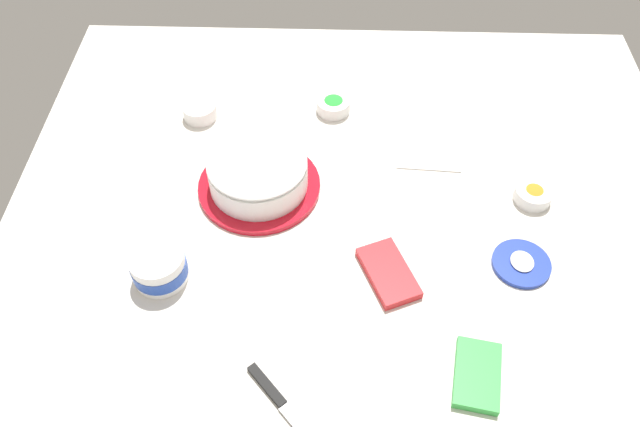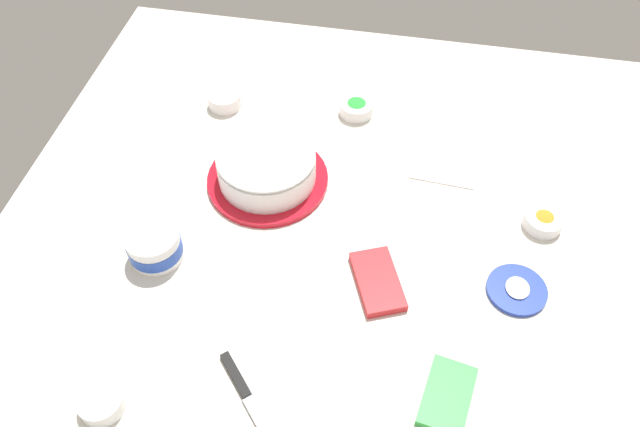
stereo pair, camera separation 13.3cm
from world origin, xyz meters
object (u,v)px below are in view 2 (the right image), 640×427
Objects in this scene: sprinkle_bowl_yellow at (101,402)px; candy_box_upper at (378,281)px; candy_box_lower at (447,396)px; frosting_tub_lid at (517,290)px; sprinkle_bowl_green at (356,107)px; sprinkle_bowl_blue at (225,100)px; spreading_knife at (248,397)px; paper_napkin at (444,160)px; sprinkle_bowl_orange at (543,220)px; frosted_cake at (267,167)px; frosting_tub at (154,245)px.

candy_box_upper is at bearing 128.01° from sprinkle_bowl_yellow.
frosting_tub_lid is at bearing 164.12° from candy_box_lower.
candy_box_upper is at bearing 13.50° from sprinkle_bowl_green.
sprinkle_bowl_green is 1.01× the size of sprinkle_bowl_blue.
candy_box_lower is at bearing 100.81° from spreading_knife.
candy_box_lower is at bearing -26.17° from frosting_tub_lid.
frosting_tub_lid reaches higher than paper_napkin.
paper_napkin is (-0.59, -0.04, -0.01)m from candy_box_lower.
sprinkle_bowl_orange is 0.55× the size of paper_napkin.
candy_box_upper is (0.03, -0.27, 0.00)m from frosting_tub_lid.
sprinkle_bowl_yellow is (0.81, 0.01, -0.00)m from sprinkle_bowl_blue.
sprinkle_bowl_orange is at bearing 163.25° from frosting_tub_lid.
frosted_cake is 0.52m from spreading_knife.
paper_napkin is at bearing 140.37° from candy_box_upper.
frosted_cake is at bearing 144.44° from frosting_tub.
frosting_tub is at bearing -97.80° from candy_box_lower.
frosting_tub reaches higher than sprinkle_bowl_blue.
spreading_knife is 0.79m from sprinkle_bowl_blue.
sprinkle_bowl_blue reaches higher than paper_napkin.
paper_napkin is at bearing 80.50° from sprinkle_bowl_blue.
sprinkle_bowl_yellow is 0.60× the size of candy_box_lower.
frosted_cake is 0.29m from sprinkle_bowl_blue.
frosted_cake reaches higher than sprinkle_bowl_blue.
sprinkle_bowl_orange is (-0.56, 0.77, -0.00)m from sprinkle_bowl_yellow.
sprinkle_bowl_green is at bearing 174.60° from spreading_knife.
candy_box_upper is 0.98× the size of paper_napkin.
spreading_knife is 2.24× the size of sprinkle_bowl_green.
candy_box_upper is (-0.22, -0.15, 0.00)m from candy_box_lower.
frosted_cake is 1.84× the size of paper_napkin.
frosting_tub is 1.33× the size of sprinkle_bowl_blue.
sprinkle_bowl_blue is at bearing -128.11° from candy_box_lower.
spreading_knife is 0.34m from candy_box_upper.
sprinkle_bowl_blue is (-0.43, -0.73, 0.01)m from frosting_tub_lid.
frosted_cake reaches higher than candy_box_lower.
sprinkle_bowl_yellow is 0.95m from sprinkle_bowl_orange.
sprinkle_bowl_orange is (0.25, 0.78, -0.00)m from sprinkle_bowl_blue.
candy_box_upper reaches higher than spreading_knife.
sprinkle_bowl_yellow is at bearing -67.55° from candy_box_lower.
candy_box_upper reaches higher than paper_napkin.
sprinkle_bowl_blue is at bearing -107.69° from sprinkle_bowl_orange.
candy_box_upper is (0.22, -0.33, -0.01)m from sprinkle_bowl_orange.
sprinkle_bowl_green and sprinkle_bowl_blue have the same top height.
sprinkle_bowl_green is at bearing -148.92° from candy_box_lower.
candy_box_upper is at bearing -82.80° from frosting_tub_lid.
sprinkle_bowl_yellow is 0.56m from candy_box_upper.
sprinkle_bowl_orange is at bearing 54.65° from paper_napkin.
candy_box_upper reaches higher than frosting_tub_lid.
frosted_cake reaches higher than paper_napkin.
sprinkle_bowl_orange reaches higher than candy_box_upper.
sprinkle_bowl_blue is at bearing -120.61° from frosting_tub_lid.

